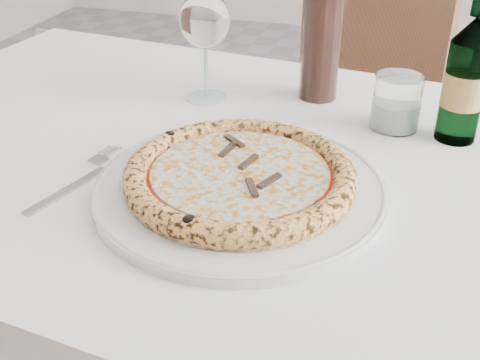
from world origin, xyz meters
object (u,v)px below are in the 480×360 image
(plate, at_px, (240,188))
(beer_bottle, at_px, (465,80))
(wine_glass, at_px, (205,23))
(wine_bottle, at_px, (322,33))
(tumbler, at_px, (396,106))
(chair_far, at_px, (347,96))
(pizza, at_px, (240,176))
(dining_table, at_px, (259,215))

(plate, relative_size, beer_bottle, 1.61)
(plate, xyz_separation_m, wine_glass, (-0.14, 0.28, 0.12))
(plate, height_order, beer_bottle, beer_bottle)
(wine_bottle, bearing_deg, tumbler, -32.94)
(plate, relative_size, wine_bottle, 1.41)
(chair_far, distance_m, pizza, 0.94)
(plate, xyz_separation_m, pizza, (-0.00, 0.00, 0.02))
(dining_table, bearing_deg, wine_glass, 128.07)
(wine_glass, distance_m, tumbler, 0.33)
(plate, bearing_deg, tumbler, 56.03)
(dining_table, distance_m, wine_glass, 0.32)
(chair_far, bearing_deg, wine_bottle, -89.39)
(plate, bearing_deg, dining_table, 90.00)
(dining_table, relative_size, tumbler, 17.35)
(chair_far, bearing_deg, plate, -92.02)
(beer_bottle, bearing_deg, chair_far, 108.93)
(beer_bottle, height_order, wine_bottle, wine_bottle)
(plate, height_order, pizza, pizza)
(dining_table, distance_m, pizza, 0.16)
(plate, bearing_deg, wine_bottle, 83.63)
(pizza, height_order, tumbler, tumbler)
(beer_bottle, bearing_deg, tumbler, 171.11)
(plate, relative_size, wine_glass, 2.02)
(dining_table, relative_size, beer_bottle, 6.29)
(dining_table, height_order, plate, plate)
(dining_table, height_order, wine_glass, wine_glass)
(chair_far, xyz_separation_m, tumbler, (0.14, -0.66, 0.26))
(wine_glass, bearing_deg, beer_bottle, -5.58)
(chair_far, xyz_separation_m, pizza, (-0.03, -0.91, 0.25))
(dining_table, xyz_separation_m, pizza, (-0.00, -0.10, 0.12))
(dining_table, distance_m, beer_bottle, 0.35)
(wine_glass, xyz_separation_m, beer_bottle, (0.40, -0.04, -0.04))
(dining_table, relative_size, chair_far, 1.54)
(tumbler, relative_size, beer_bottle, 0.36)
(chair_far, height_order, plate, chair_far)
(wine_glass, relative_size, wine_bottle, 0.70)
(dining_table, xyz_separation_m, chair_far, (0.03, 0.81, -0.13))
(tumbler, distance_m, wine_bottle, 0.18)
(plate, xyz_separation_m, wine_bottle, (0.04, 0.34, 0.10))
(wine_glass, bearing_deg, wine_bottle, 18.84)
(chair_far, relative_size, plate, 2.52)
(chair_far, distance_m, wine_bottle, 0.66)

